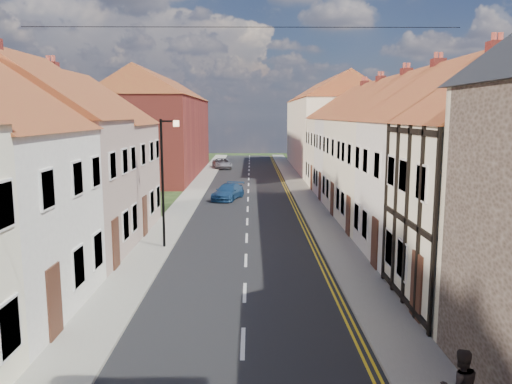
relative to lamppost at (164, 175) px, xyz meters
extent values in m
cube|color=black|center=(3.81, 10.00, -3.53)|extent=(7.00, 90.00, 0.02)
cube|color=#AFAC9F|center=(-0.59, 10.00, -3.48)|extent=(1.80, 90.00, 0.12)
cube|color=#AFAC9F|center=(8.21, 10.00, -3.48)|extent=(1.80, 90.00, 0.12)
cube|color=white|center=(13.11, -1.90, -0.54)|extent=(8.00, 5.80, 6.00)
cube|color=maroon|center=(13.11, -4.20, 4.66)|extent=(0.60, 0.60, 1.60)
cube|color=white|center=(13.11, 3.50, -0.54)|extent=(8.00, 5.00, 6.00)
cube|color=maroon|center=(13.11, 1.60, 4.66)|extent=(0.60, 0.60, 1.60)
cube|color=white|center=(13.11, 8.90, -0.54)|extent=(8.00, 5.80, 6.00)
cube|color=maroon|center=(13.11, 6.60, 4.66)|extent=(0.60, 0.60, 1.60)
cube|color=white|center=(13.11, 14.30, -0.54)|extent=(8.00, 5.00, 6.00)
cube|color=maroon|center=(13.11, 12.40, 4.66)|extent=(0.60, 0.60, 1.60)
cube|color=white|center=(13.11, 19.70, -0.54)|extent=(8.00, 5.80, 6.00)
cube|color=maroon|center=(13.11, 17.40, 4.66)|extent=(0.60, 0.60, 1.60)
cube|color=#A98D85|center=(-5.49, -1.95, -0.49)|extent=(8.00, 5.50, 6.10)
cube|color=#A98D85|center=(-5.49, 3.85, -0.64)|extent=(8.00, 6.10, 5.80)
cube|color=maroon|center=(-5.49, 1.40, 4.46)|extent=(0.60, 0.60, 1.60)
cube|color=white|center=(13.11, 35.00, 0.46)|extent=(8.00, 24.00, 8.00)
cube|color=maroon|center=(-5.49, 30.00, 0.46)|extent=(8.00, 24.00, 8.00)
cylinder|color=black|center=(-0.09, 0.00, -0.42)|extent=(0.12, 0.12, 6.00)
cube|color=black|center=(0.26, 0.00, 2.48)|extent=(0.70, 0.08, 0.08)
cube|color=#FFD899|center=(0.61, 0.00, 2.38)|extent=(0.25, 0.15, 0.28)
imported|color=navy|center=(2.31, 14.00, -2.96)|extent=(2.69, 4.30, 1.16)
imported|color=#9C9EA3|center=(0.61, 35.94, -2.93)|extent=(2.75, 4.65, 1.21)
camera|label=1|loc=(4.05, -23.08, 2.76)|focal=35.00mm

